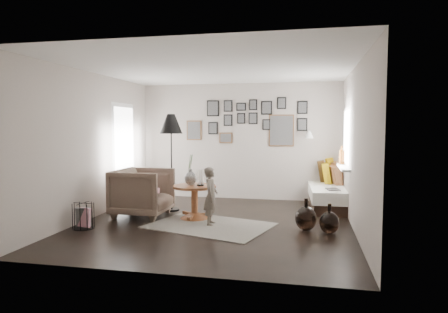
% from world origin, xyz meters
% --- Properties ---
extents(ground, '(4.80, 4.80, 0.00)m').
position_xyz_m(ground, '(0.00, 0.00, 0.00)').
color(ground, black).
rests_on(ground, ground).
extents(wall_back, '(4.50, 0.00, 4.50)m').
position_xyz_m(wall_back, '(0.00, 2.40, 1.30)').
color(wall_back, '#AEA298').
rests_on(wall_back, ground).
extents(wall_front, '(4.50, 0.00, 4.50)m').
position_xyz_m(wall_front, '(0.00, -2.40, 1.30)').
color(wall_front, '#AEA298').
rests_on(wall_front, ground).
extents(wall_left, '(0.00, 4.80, 4.80)m').
position_xyz_m(wall_left, '(-2.25, 0.00, 1.30)').
color(wall_left, '#AEA298').
rests_on(wall_left, ground).
extents(wall_right, '(0.00, 4.80, 4.80)m').
position_xyz_m(wall_right, '(2.25, 0.00, 1.30)').
color(wall_right, '#AEA298').
rests_on(wall_right, ground).
extents(ceiling, '(4.80, 4.80, 0.00)m').
position_xyz_m(ceiling, '(0.00, 0.00, 2.60)').
color(ceiling, white).
rests_on(ceiling, wall_back).
extents(door_left, '(0.00, 2.14, 2.14)m').
position_xyz_m(door_left, '(-2.23, 1.20, 1.05)').
color(door_left, white).
rests_on(door_left, wall_left).
extents(window_right, '(0.15, 1.32, 1.30)m').
position_xyz_m(window_right, '(2.18, 1.34, 0.93)').
color(window_right, white).
rests_on(window_right, wall_right).
extents(gallery_wall, '(2.74, 0.03, 1.08)m').
position_xyz_m(gallery_wall, '(0.29, 2.38, 1.74)').
color(gallery_wall, brown).
rests_on(gallery_wall, wall_back).
extents(wall_sconce, '(0.18, 0.36, 0.16)m').
position_xyz_m(wall_sconce, '(1.55, 2.13, 1.46)').
color(wall_sconce, white).
rests_on(wall_sconce, wall_back).
extents(rug, '(2.22, 1.84, 0.01)m').
position_xyz_m(rug, '(-0.04, -0.20, 0.01)').
color(rug, beige).
rests_on(rug, ground).
extents(pedestal_table, '(0.76, 0.76, 0.60)m').
position_xyz_m(pedestal_table, '(-0.43, 0.25, 0.28)').
color(pedestal_table, brown).
rests_on(pedestal_table, ground).
extents(vase, '(0.22, 0.22, 0.54)m').
position_xyz_m(vase, '(-0.51, 0.27, 0.77)').
color(vase, black).
rests_on(vase, pedestal_table).
extents(candles, '(0.13, 0.13, 0.28)m').
position_xyz_m(candles, '(-0.32, 0.25, 0.74)').
color(candles, black).
rests_on(candles, pedestal_table).
extents(daybed, '(0.95, 2.06, 0.97)m').
position_xyz_m(daybed, '(2.00, 1.88, 0.30)').
color(daybed, black).
rests_on(daybed, ground).
extents(magazine_on_daybed, '(0.28, 0.34, 0.02)m').
position_xyz_m(magazine_on_daybed, '(2.00, 1.24, 0.45)').
color(magazine_on_daybed, black).
rests_on(magazine_on_daybed, daybed).
extents(armchair, '(0.98, 0.95, 0.88)m').
position_xyz_m(armchair, '(-1.42, 0.26, 0.44)').
color(armchair, brown).
rests_on(armchair, ground).
extents(armchair_cushion, '(0.42, 0.43, 0.18)m').
position_xyz_m(armchair_cushion, '(-1.39, 0.31, 0.48)').
color(armchair_cushion, silver).
rests_on(armchair_cushion, armchair).
extents(floor_lamp, '(0.44, 0.44, 1.88)m').
position_xyz_m(floor_lamp, '(-1.06, 0.83, 1.62)').
color(floor_lamp, black).
rests_on(floor_lamp, ground).
extents(magazine_basket, '(0.35, 0.35, 0.41)m').
position_xyz_m(magazine_basket, '(-2.00, -0.77, 0.20)').
color(magazine_basket, black).
rests_on(magazine_basket, ground).
extents(demijohn_large, '(0.34, 0.34, 0.51)m').
position_xyz_m(demijohn_large, '(1.51, -0.18, 0.20)').
color(demijohn_large, black).
rests_on(demijohn_large, ground).
extents(demijohn_small, '(0.30, 0.30, 0.46)m').
position_xyz_m(demijohn_small, '(1.86, -0.30, 0.18)').
color(demijohn_small, black).
rests_on(demijohn_small, ground).
extents(child, '(0.26, 0.37, 0.97)m').
position_xyz_m(child, '(-0.04, -0.12, 0.48)').
color(child, '#5A5047').
rests_on(child, ground).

